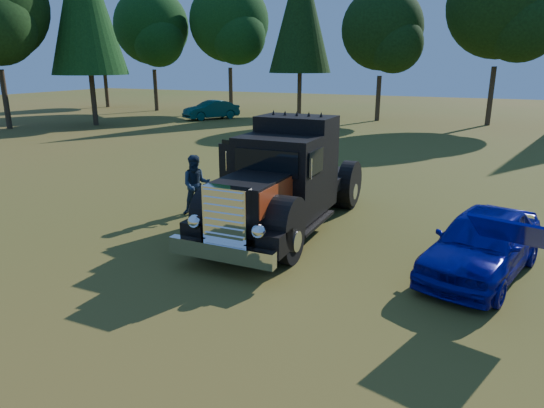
{
  "coord_description": "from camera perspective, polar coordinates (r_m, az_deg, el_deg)",
  "views": [
    {
      "loc": [
        4.63,
        -8.95,
        4.4
      ],
      "look_at": [
        -0.14,
        1.39,
        1.07
      ],
      "focal_mm": 32.0,
      "sensor_mm": 36.0,
      "label": 1
    }
  ],
  "objects": [
    {
      "name": "treeline",
      "position": [
        37.46,
        11.16,
        21.18
      ],
      "size": [
        72.1,
        24.04,
        13.84
      ],
      "color": "#2D2116",
      "rests_on": "ground"
    },
    {
      "name": "ground",
      "position": [
        10.99,
        -2.38,
        -7.3
      ],
      "size": [
        120.0,
        120.0,
        0.0
      ],
      "primitive_type": "plane",
      "color": "#3E5318",
      "rests_on": "ground"
    },
    {
      "name": "hotrod_coupe",
      "position": [
        11.26,
        23.54,
        -4.2
      ],
      "size": [
        2.71,
        4.5,
        1.89
      ],
      "color": "#062896",
      "rests_on": "ground"
    },
    {
      "name": "spectator_near",
      "position": [
        13.65,
        -3.97,
        1.77
      ],
      "size": [
        0.56,
        0.77,
        1.96
      ],
      "primitive_type": "imported",
      "rotation": [
        0.0,
        0.0,
        1.71
      ],
      "color": "#1B2A40",
      "rests_on": "ground"
    },
    {
      "name": "diamond_t_truck",
      "position": [
        12.95,
        1.36,
        2.36
      ],
      "size": [
        3.36,
        7.16,
        3.0
      ],
      "color": "black",
      "rests_on": "ground"
    },
    {
      "name": "spectator_far",
      "position": [
        14.6,
        -8.89,
        2.24
      ],
      "size": [
        1.11,
        1.06,
        1.8
      ],
      "primitive_type": "imported",
      "rotation": [
        0.0,
        0.0,
        0.63
      ],
      "color": "#1B273F",
      "rests_on": "ground"
    },
    {
      "name": "distant_teal_car",
      "position": [
        40.05,
        -7.17,
        10.93
      ],
      "size": [
        3.64,
        4.63,
        1.47
      ],
      "primitive_type": "imported",
      "rotation": [
        0.0,
        0.0,
        -0.54
      ],
      "color": "#0B3245",
      "rests_on": "ground"
    }
  ]
}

